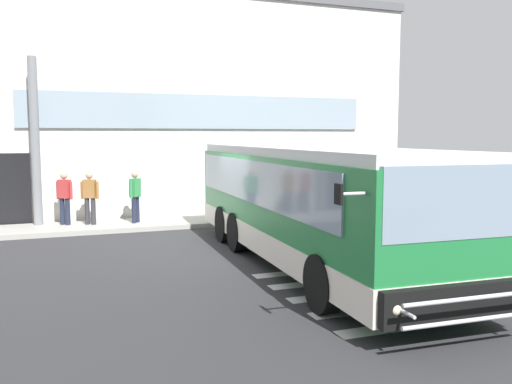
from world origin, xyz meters
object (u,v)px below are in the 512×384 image
(passenger_near_column, at_px, (65,196))
(passenger_at_curb_edge, at_px, (135,194))
(bus_main_foreground, at_px, (310,207))
(passenger_by_doorway, at_px, (90,195))
(entry_support_column, at_px, (35,142))

(passenger_near_column, height_order, passenger_at_curb_edge, same)
(bus_main_foreground, relative_size, passenger_near_column, 6.41)
(passenger_near_column, bearing_deg, passenger_by_doorway, -16.54)
(entry_support_column, relative_size, passenger_near_column, 3.12)
(passenger_at_curb_edge, bearing_deg, bus_main_foreground, -65.54)
(passenger_by_doorway, bearing_deg, passenger_near_column, 163.46)
(entry_support_column, height_order, passenger_near_column, entry_support_column)
(entry_support_column, xyz_separation_m, passenger_by_doorway, (1.55, -0.51, -1.69))
(entry_support_column, xyz_separation_m, passenger_at_curb_edge, (2.95, -0.62, -1.69))
(passenger_by_doorway, xyz_separation_m, passenger_at_curb_edge, (1.40, -0.11, 0.00))
(entry_support_column, bearing_deg, passenger_by_doorway, -18.18)
(passenger_near_column, distance_m, passenger_at_curb_edge, 2.17)
(passenger_by_doorway, distance_m, passenger_at_curb_edge, 1.40)
(entry_support_column, bearing_deg, passenger_at_curb_edge, -11.84)
(passenger_by_doorway, bearing_deg, bus_main_foreground, -56.73)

